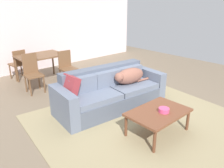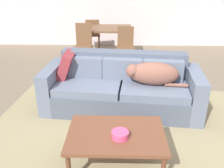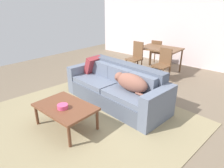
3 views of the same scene
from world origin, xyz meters
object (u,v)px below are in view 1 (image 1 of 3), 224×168
(dining_chair_far_left, at_px, (18,63))
(throw_pillow_by_left_arm, at_px, (70,87))
(bowl_on_coffee_table, at_px, (164,110))
(dining_table, at_px, (40,58))
(coffee_table, at_px, (158,114))
(couch, at_px, (110,92))
(dog_on_left_cushion, at_px, (129,76))
(dining_chair_near_left, at_px, (32,72))
(dining_chair_near_right, at_px, (67,66))

(dining_chair_far_left, bearing_deg, throw_pillow_by_left_arm, 80.86)
(bowl_on_coffee_table, relative_size, dining_table, 0.15)
(coffee_table, bearing_deg, couch, 86.76)
(couch, bearing_deg, dog_on_left_cushion, -10.89)
(dog_on_left_cushion, relative_size, dining_chair_near_left, 0.93)
(dog_on_left_cushion, bearing_deg, dining_chair_near_right, 105.08)
(dining_table, bearing_deg, dining_chair_near_left, -130.71)
(couch, distance_m, dining_chair_near_right, 1.89)
(coffee_table, distance_m, dining_table, 3.84)
(dog_on_left_cushion, xyz_separation_m, dining_chair_near_left, (-1.28, 2.06, -0.11))
(bowl_on_coffee_table, distance_m, dining_chair_near_right, 3.27)
(throw_pillow_by_left_arm, relative_size, dining_chair_near_right, 0.46)
(couch, xyz_separation_m, throw_pillow_by_left_arm, (-0.88, 0.14, 0.32))
(throw_pillow_by_left_arm, xyz_separation_m, coffee_table, (0.80, -1.45, -0.27))
(dog_on_left_cushion, distance_m, dining_chair_near_right, 2.04)
(throw_pillow_by_left_arm, bearing_deg, bowl_on_coffee_table, -61.15)
(dining_table, bearing_deg, dining_chair_near_right, -55.09)
(coffee_table, height_order, dining_chair_near_right, dining_chair_near_right)
(dining_table, bearing_deg, dog_on_left_cushion, -73.63)
(dog_on_left_cushion, distance_m, dining_chair_far_left, 3.45)
(throw_pillow_by_left_arm, xyz_separation_m, dining_chair_near_left, (0.03, 1.79, -0.13))
(coffee_table, bearing_deg, dog_on_left_cushion, 66.71)
(couch, height_order, dining_table, couch)
(dining_chair_near_left, bearing_deg, dining_chair_near_right, 0.89)
(throw_pillow_by_left_arm, xyz_separation_m, bowl_on_coffee_table, (0.84, -1.53, -0.19))
(dog_on_left_cushion, distance_m, dining_table, 2.75)
(dining_chair_far_left, bearing_deg, dining_chair_near_right, 117.91)
(dining_table, height_order, dining_chair_near_left, dining_chair_near_left)
(bowl_on_coffee_table, bearing_deg, dining_chair_far_left, 99.06)
(dining_table, distance_m, dining_chair_near_left, 0.79)
(dining_chair_far_left, bearing_deg, bowl_on_coffee_table, 92.33)
(dining_table, relative_size, dining_chair_near_left, 1.26)
(couch, relative_size, coffee_table, 2.36)
(throw_pillow_by_left_arm, bearing_deg, dining_table, 77.32)
(dog_on_left_cushion, relative_size, throw_pillow_by_left_arm, 2.16)
(dog_on_left_cushion, relative_size, dining_chair_far_left, 1.03)
(coffee_table, relative_size, dining_chair_near_right, 1.15)
(throw_pillow_by_left_arm, bearing_deg, dog_on_left_cushion, -11.73)
(couch, relative_size, dog_on_left_cushion, 2.73)
(dog_on_left_cushion, relative_size, bowl_on_coffee_table, 5.00)
(dining_chair_near_left, relative_size, dining_chair_far_left, 1.11)
(bowl_on_coffee_table, bearing_deg, coffee_table, 117.97)
(dog_on_left_cushion, height_order, dining_table, dog_on_left_cushion)
(throw_pillow_by_left_arm, height_order, coffee_table, throw_pillow_by_left_arm)
(coffee_table, height_order, dining_chair_near_left, dining_chair_near_left)
(coffee_table, xyz_separation_m, dining_table, (-0.27, 3.82, 0.31))
(dining_chair_near_left, bearing_deg, couch, -62.54)
(couch, distance_m, dining_chair_far_left, 3.20)
(couch, relative_size, dining_chair_far_left, 2.81)
(dog_on_left_cushion, bearing_deg, coffee_table, -107.69)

